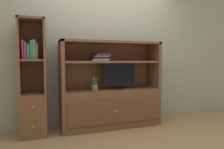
# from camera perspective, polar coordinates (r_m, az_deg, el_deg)

# --- Properties ---
(ground_plane) EXTENTS (8.00, 8.00, 0.00)m
(ground_plane) POSITION_cam_1_polar(r_m,az_deg,el_deg) (3.31, 2.10, -15.85)
(ground_plane) COLOR #99754C
(painted_rear_wall) EXTENTS (6.00, 0.10, 2.80)m
(painted_rear_wall) POSITION_cam_1_polar(r_m,az_deg,el_deg) (3.83, -2.02, 8.16)
(painted_rear_wall) COLOR gray
(painted_rear_wall) RESTS_ON ground_plane
(media_console) EXTENTS (1.66, 0.49, 1.42)m
(media_console) POSITION_cam_1_polar(r_m,az_deg,el_deg) (3.55, -0.30, -6.61)
(media_console) COLOR brown
(media_console) RESTS_ON ground_plane
(tv_monitor) EXTENTS (0.56, 0.17, 0.42)m
(tv_monitor) POSITION_cam_1_polar(r_m,az_deg,el_deg) (3.53, 2.02, -0.31)
(tv_monitor) COLOR black
(tv_monitor) RESTS_ON media_console
(potted_plant) EXTENTS (0.13, 0.12, 0.24)m
(potted_plant) POSITION_cam_1_polar(r_m,az_deg,el_deg) (3.40, -4.71, -3.43)
(potted_plant) COLOR #8C7251
(potted_plant) RESTS_ON media_console
(magazine_stack) EXTENTS (0.30, 0.36, 0.12)m
(magazine_stack) POSITION_cam_1_polar(r_m,az_deg,el_deg) (3.43, -3.43, 4.70)
(magazine_stack) COLOR teal
(magazine_stack) RESTS_ON media_console
(bookshelf_tall) EXTENTS (0.37, 0.45, 1.71)m
(bookshelf_tall) POSITION_cam_1_polar(r_m,az_deg,el_deg) (3.34, -20.64, -5.48)
(bookshelf_tall) COLOR brown
(bookshelf_tall) RESTS_ON ground_plane
(upright_book_row) EXTENTS (0.22, 0.17, 0.28)m
(upright_book_row) POSITION_cam_1_polar(r_m,az_deg,el_deg) (3.29, -21.31, 6.13)
(upright_book_row) COLOR red
(upright_book_row) RESTS_ON bookshelf_tall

